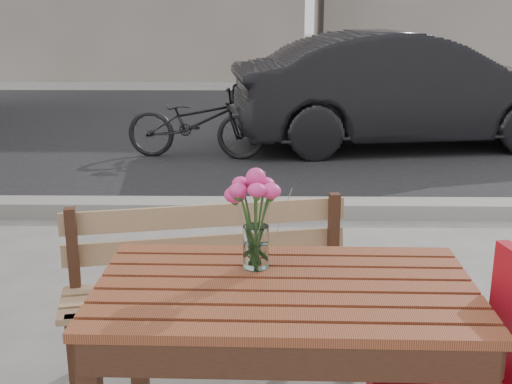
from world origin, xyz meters
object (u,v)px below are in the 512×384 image
(main_table, at_px, (285,319))
(parked_car, at_px, (407,90))
(bicycle, at_px, (195,122))
(main_vase, at_px, (256,207))

(main_table, height_order, parked_car, parked_car)
(parked_car, xyz_separation_m, bicycle, (-2.42, -0.66, -0.27))
(parked_car, bearing_deg, main_vase, 154.90)
(main_vase, xyz_separation_m, parked_car, (1.69, 5.53, -0.29))
(parked_car, relative_size, bicycle, 2.67)
(main_table, distance_m, parked_car, 5.89)
(main_table, bearing_deg, main_vase, 125.26)
(parked_car, distance_m, bicycle, 2.52)
(bicycle, bearing_deg, main_vase, -164.05)
(main_table, xyz_separation_m, main_vase, (-0.10, 0.14, 0.34))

